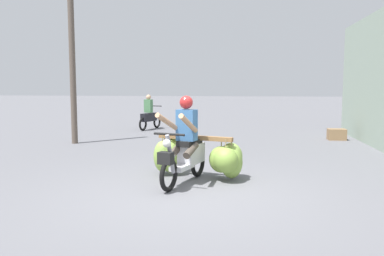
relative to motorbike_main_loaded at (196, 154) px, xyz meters
name	(u,v)px	position (x,y,z in m)	size (l,w,h in m)	color
ground_plane	(189,194)	(0.02, -1.07, -0.48)	(120.00, 120.00, 0.00)	slate
motorbike_main_loaded	(196,154)	(0.00, 0.00, 0.00)	(1.81, 1.96, 1.58)	black
motorbike_distant_ahead_left	(149,115)	(-2.93, 8.13, 0.09)	(0.67, 1.57, 1.40)	black
produce_crate	(337,134)	(3.85, 5.98, -0.30)	(0.56, 0.40, 0.36)	olive
utility_pole	(72,60)	(-4.25, 4.08, 2.06)	(0.18, 0.18, 5.07)	brown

